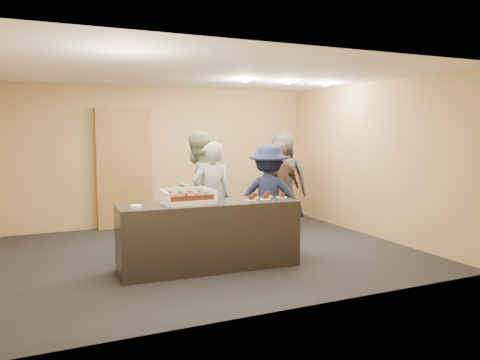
{
  "coord_description": "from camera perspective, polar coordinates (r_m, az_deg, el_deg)",
  "views": [
    {
      "loc": [
        -2.48,
        -6.57,
        1.85
      ],
      "look_at": [
        0.49,
        0.0,
        1.09
      ],
      "focal_mm": 35.0,
      "sensor_mm": 36.0,
      "label": 1
    }
  ],
  "objects": [
    {
      "name": "person_dark_suit",
      "position": [
        8.98,
        5.24,
        0.02
      ],
      "size": [
        1.07,
        0.94,
        1.83
      ],
      "primitive_type": "imported",
      "rotation": [
        0.0,
        0.0,
        2.64
      ],
      "color": "#2A2B30",
      "rests_on": "floor"
    },
    {
      "name": "serving_counter",
      "position": [
        6.35,
        -3.8,
        -6.73
      ],
      "size": [
        2.43,
        0.83,
        0.9
      ],
      "primitive_type": "cube",
      "rotation": [
        0.0,
        0.0,
        -0.05
      ],
      "color": "black",
      "rests_on": "floor"
    },
    {
      "name": "ceiling_spotlights",
      "position": [
        8.2,
        5.78,
        11.72
      ],
      "size": [
        1.72,
        0.12,
        0.03
      ],
      "color": "#FFEAC6",
      "rests_on": "ceiling"
    },
    {
      "name": "storage_cabinet",
      "position": [
        9.15,
        -13.93,
        1.36
      ],
      "size": [
        1.03,
        0.15,
        2.27
      ],
      "primitive_type": "cube",
      "color": "brown",
      "rests_on": "floor"
    },
    {
      "name": "slice_b",
      "position": [
        6.65,
        1.72,
        -1.99
      ],
      "size": [
        0.15,
        0.15,
        0.07
      ],
      "color": "white",
      "rests_on": "serving_counter"
    },
    {
      "name": "sheet_cake",
      "position": [
        6.16,
        -6.29,
        -1.98
      ],
      "size": [
        0.56,
        0.39,
        0.11
      ],
      "color": "black",
      "rests_on": "cake_box"
    },
    {
      "name": "person_server_grey",
      "position": [
        7.04,
        -3.49,
        -2.22
      ],
      "size": [
        0.62,
        0.41,
        1.69
      ],
      "primitive_type": "imported",
      "rotation": [
        0.0,
        0.0,
        3.13
      ],
      "color": "#949498",
      "rests_on": "floor"
    },
    {
      "name": "plate_stack",
      "position": [
        5.92,
        -12.57,
        -3.19
      ],
      "size": [
        0.14,
        0.14,
        0.04
      ],
      "primitive_type": "cylinder",
      "color": "white",
      "rests_on": "serving_counter"
    },
    {
      "name": "slice_c",
      "position": [
        6.52,
        3.1,
        -2.16
      ],
      "size": [
        0.15,
        0.15,
        0.07
      ],
      "color": "white",
      "rests_on": "serving_counter"
    },
    {
      "name": "room",
      "position": [
        7.04,
        -3.61,
        1.92
      ],
      "size": [
        6.04,
        6.0,
        2.7
      ],
      "color": "black",
      "rests_on": "ground"
    },
    {
      "name": "person_sage_man",
      "position": [
        7.44,
        -5.18,
        -1.21
      ],
      "size": [
        1.11,
        1.03,
        1.84
      ],
      "primitive_type": "imported",
      "rotation": [
        0.0,
        0.0,
        3.63
      ],
      "color": "gray",
      "rests_on": "floor"
    },
    {
      "name": "person_navy_man",
      "position": [
        7.23,
        3.5,
        -2.15
      ],
      "size": [
        1.23,
        1.07,
        1.65
      ],
      "primitive_type": "imported",
      "rotation": [
        0.0,
        0.0,
        2.61
      ],
      "color": "#151C38",
      "rests_on": "floor"
    },
    {
      "name": "person_brown_extra",
      "position": [
        8.33,
        4.85,
        -1.03
      ],
      "size": [
        1.05,
        0.69,
        1.67
      ],
      "primitive_type": "imported",
      "rotation": [
        0.0,
        0.0,
        3.46
      ],
      "color": "brown",
      "rests_on": "floor"
    },
    {
      "name": "cake_box",
      "position": [
        6.19,
        -6.35,
        -2.43
      ],
      "size": [
        0.66,
        0.45,
        0.19
      ],
      "color": "white",
      "rests_on": "serving_counter"
    },
    {
      "name": "slice_a",
      "position": [
        6.41,
        1.37,
        -2.29
      ],
      "size": [
        0.15,
        0.15,
        0.07
      ],
      "color": "white",
      "rests_on": "serving_counter"
    },
    {
      "name": "slice_d",
      "position": [
        6.8,
        3.34,
        -1.83
      ],
      "size": [
        0.15,
        0.15,
        0.07
      ],
      "color": "white",
      "rests_on": "serving_counter"
    },
    {
      "name": "slice_e",
      "position": [
        6.71,
        5.11,
        -1.94
      ],
      "size": [
        0.15,
        0.15,
        0.07
      ],
      "color": "white",
      "rests_on": "serving_counter"
    }
  ]
}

